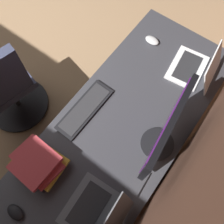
{
  "coord_description": "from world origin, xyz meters",
  "views": [
    {
      "loc": [
        0.59,
        2.24,
        2.14
      ],
      "look_at": [
        0.2,
        1.95,
        0.95
      ],
      "focal_mm": 38.64,
      "sensor_mm": 36.0,
      "label": 1
    }
  ],
  "objects_px": {
    "laptop_leftmost": "(197,68)",
    "book_stack_near": "(38,163)",
    "drawer_pedestal": "(125,142)",
    "keyboard_main": "(85,109)",
    "mouse_spare": "(152,40)",
    "laptop_left": "(98,214)",
    "monitor_primary": "(165,131)",
    "office_chair": "(5,89)",
    "mouse_main": "(15,212)"
  },
  "relations": [
    {
      "from": "laptop_leftmost",
      "to": "book_stack_near",
      "type": "xyz_separation_m",
      "value": [
        1.08,
        -0.42,
        0.01
      ]
    },
    {
      "from": "drawer_pedestal",
      "to": "keyboard_main",
      "type": "height_order",
      "value": "keyboard_main"
    },
    {
      "from": "mouse_spare",
      "to": "laptop_left",
      "type": "bearing_deg",
      "value": 18.86
    },
    {
      "from": "mouse_spare",
      "to": "book_stack_near",
      "type": "distance_m",
      "value": 1.12
    },
    {
      "from": "laptop_leftmost",
      "to": "mouse_spare",
      "type": "relative_size",
      "value": 3.16
    },
    {
      "from": "laptop_left",
      "to": "book_stack_near",
      "type": "xyz_separation_m",
      "value": [
        -0.01,
        -0.43,
        0.01
      ]
    },
    {
      "from": "laptop_leftmost",
      "to": "monitor_primary",
      "type": "bearing_deg",
      "value": 6.02
    },
    {
      "from": "book_stack_near",
      "to": "office_chair",
      "type": "distance_m",
      "value": 0.83
    },
    {
      "from": "keyboard_main",
      "to": "mouse_main",
      "type": "bearing_deg",
      "value": 6.57
    },
    {
      "from": "drawer_pedestal",
      "to": "mouse_spare",
      "type": "relative_size",
      "value": 6.68
    },
    {
      "from": "mouse_spare",
      "to": "book_stack_near",
      "type": "bearing_deg",
      "value": -2.34
    },
    {
      "from": "laptop_left",
      "to": "office_chair",
      "type": "distance_m",
      "value": 1.23
    },
    {
      "from": "drawer_pedestal",
      "to": "laptop_leftmost",
      "type": "bearing_deg",
      "value": 165.91
    },
    {
      "from": "book_stack_near",
      "to": "laptop_left",
      "type": "bearing_deg",
      "value": 88.52
    },
    {
      "from": "mouse_main",
      "to": "laptop_leftmost",
      "type": "bearing_deg",
      "value": 165.66
    },
    {
      "from": "monitor_primary",
      "to": "book_stack_near",
      "type": "xyz_separation_m",
      "value": [
        0.51,
        -0.48,
        -0.19
      ]
    },
    {
      "from": "laptop_left",
      "to": "drawer_pedestal",
      "type": "bearing_deg",
      "value": -162.21
    },
    {
      "from": "laptop_leftmost",
      "to": "mouse_spare",
      "type": "xyz_separation_m",
      "value": [
        -0.04,
        -0.37,
        -0.03
      ]
    },
    {
      "from": "drawer_pedestal",
      "to": "keyboard_main",
      "type": "relative_size",
      "value": 1.65
    },
    {
      "from": "drawer_pedestal",
      "to": "mouse_main",
      "type": "height_order",
      "value": "mouse_main"
    },
    {
      "from": "drawer_pedestal",
      "to": "mouse_main",
      "type": "relative_size",
      "value": 6.68
    },
    {
      "from": "drawer_pedestal",
      "to": "laptop_left",
      "type": "distance_m",
      "value": 0.69
    },
    {
      "from": "laptop_leftmost",
      "to": "office_chair",
      "type": "bearing_deg",
      "value": -54.0
    },
    {
      "from": "drawer_pedestal",
      "to": "office_chair",
      "type": "relative_size",
      "value": 0.72
    },
    {
      "from": "keyboard_main",
      "to": "monitor_primary",
      "type": "bearing_deg",
      "value": 99.81
    },
    {
      "from": "laptop_leftmost",
      "to": "mouse_main",
      "type": "relative_size",
      "value": 3.16
    },
    {
      "from": "drawer_pedestal",
      "to": "laptop_left",
      "type": "xyz_separation_m",
      "value": [
        0.51,
        0.16,
        0.43
      ]
    },
    {
      "from": "monitor_primary",
      "to": "mouse_spare",
      "type": "relative_size",
      "value": 4.88
    },
    {
      "from": "drawer_pedestal",
      "to": "laptop_leftmost",
      "type": "relative_size",
      "value": 2.11
    },
    {
      "from": "laptop_leftmost",
      "to": "book_stack_near",
      "type": "relative_size",
      "value": 1.1
    },
    {
      "from": "mouse_main",
      "to": "office_chair",
      "type": "distance_m",
      "value": 0.99
    },
    {
      "from": "laptop_leftmost",
      "to": "book_stack_near",
      "type": "height_order",
      "value": "laptop_leftmost"
    },
    {
      "from": "book_stack_near",
      "to": "office_chair",
      "type": "xyz_separation_m",
      "value": [
        -0.26,
        -0.72,
        -0.33
      ]
    },
    {
      "from": "monitor_primary",
      "to": "mouse_main",
      "type": "height_order",
      "value": "monitor_primary"
    },
    {
      "from": "laptop_left",
      "to": "mouse_spare",
      "type": "distance_m",
      "value": 1.19
    },
    {
      "from": "drawer_pedestal",
      "to": "monitor_primary",
      "type": "relative_size",
      "value": 1.37
    },
    {
      "from": "drawer_pedestal",
      "to": "office_chair",
      "type": "xyz_separation_m",
      "value": [
        0.24,
        -0.99,
        0.11
      ]
    },
    {
      "from": "laptop_left",
      "to": "keyboard_main",
      "type": "xyz_separation_m",
      "value": [
        -0.43,
        -0.44,
        -0.04
      ]
    },
    {
      "from": "monitor_primary",
      "to": "laptop_left",
      "type": "xyz_separation_m",
      "value": [
        0.52,
        -0.05,
        -0.2
      ]
    },
    {
      "from": "keyboard_main",
      "to": "office_chair",
      "type": "bearing_deg",
      "value": -77.02
    },
    {
      "from": "mouse_spare",
      "to": "book_stack_near",
      "type": "relative_size",
      "value": 0.35
    },
    {
      "from": "laptop_left",
      "to": "book_stack_near",
      "type": "height_order",
      "value": "laptop_left"
    },
    {
      "from": "laptop_left",
      "to": "mouse_main",
      "type": "distance_m",
      "value": 0.44
    },
    {
      "from": "mouse_main",
      "to": "mouse_spare",
      "type": "xyz_separation_m",
      "value": [
        -1.39,
        -0.02,
        0.0
      ]
    },
    {
      "from": "keyboard_main",
      "to": "laptop_leftmost",
      "type": "bearing_deg",
      "value": 147.29
    },
    {
      "from": "mouse_main",
      "to": "book_stack_near",
      "type": "height_order",
      "value": "book_stack_near"
    },
    {
      "from": "mouse_main",
      "to": "monitor_primary",
      "type": "bearing_deg",
      "value": 152.29
    },
    {
      "from": "drawer_pedestal",
      "to": "mouse_spare",
      "type": "distance_m",
      "value": 0.77
    },
    {
      "from": "monitor_primary",
      "to": "mouse_main",
      "type": "relative_size",
      "value": 4.88
    },
    {
      "from": "laptop_left",
      "to": "mouse_spare",
      "type": "height_order",
      "value": "laptop_left"
    }
  ]
}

